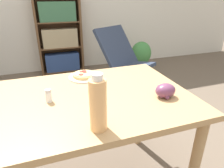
% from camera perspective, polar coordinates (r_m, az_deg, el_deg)
% --- Properties ---
extents(dining_table, '(1.34, 0.83, 0.77)m').
position_cam_1_polar(dining_table, '(1.20, -10.30, -8.24)').
color(dining_table, tan).
rests_on(dining_table, ground_plane).
extents(pizza_on_plate, '(0.22, 0.22, 0.04)m').
position_cam_1_polar(pizza_on_plate, '(1.42, -7.96, 2.38)').
color(pizza_on_plate, white).
rests_on(pizza_on_plate, dining_table).
extents(grape_bunch, '(0.12, 0.10, 0.08)m').
position_cam_1_polar(grape_bunch, '(1.17, 14.95, -1.79)').
color(grape_bunch, '#6B3856').
rests_on(grape_bunch, dining_table).
extents(drink_bottle, '(0.07, 0.07, 0.26)m').
position_cam_1_polar(drink_bottle, '(0.83, -4.02, -5.83)').
color(drink_bottle, '#EFB270').
rests_on(drink_bottle, dining_table).
extents(salt_shaker, '(0.03, 0.03, 0.07)m').
position_cam_1_polar(salt_shaker, '(1.13, -17.67, -3.23)').
color(salt_shaker, white).
rests_on(salt_shaker, dining_table).
extents(lounge_chair_far, '(0.83, 0.94, 0.88)m').
position_cam_1_polar(lounge_chair_far, '(2.95, 3.74, 3.95)').
color(lounge_chair_far, slate).
rests_on(lounge_chair_far, ground_plane).
extents(bookshelf, '(0.75, 0.27, 1.34)m').
position_cam_1_polar(bookshelf, '(3.68, -14.68, 12.93)').
color(bookshelf, brown).
rests_on(bookshelf, ground_plane).
extents(potted_plant_floor, '(0.37, 0.32, 0.55)m').
position_cam_1_polar(potted_plant_floor, '(3.70, 8.25, 7.84)').
color(potted_plant_floor, '#BCB2A3').
rests_on(potted_plant_floor, ground_plane).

